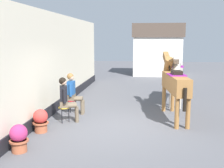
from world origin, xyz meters
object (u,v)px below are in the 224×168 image
object	(u,v)px
flower_planter_near	(19,138)
saddled_horse_far	(177,74)
seated_visitor_far	(73,91)
flower_planter_far	(41,120)
seated_visitor_near	(66,97)
saddled_horse_near	(175,82)

from	to	relation	value
flower_planter_near	saddled_horse_far	bearing A→B (deg)	53.25
flower_planter_near	seated_visitor_far	bearing A→B (deg)	83.53
seated_visitor_far	flower_planter_near	distance (m)	3.35
flower_planter_far	seated_visitor_near	bearing A→B (deg)	66.19
saddled_horse_far	flower_planter_near	size ratio (longest dim) A/B	4.67
seated_visitor_near	saddled_horse_near	xyz separation A→B (m)	(3.30, 0.88, 0.38)
saddled_horse_near	flower_planter_far	size ratio (longest dim) A/B	4.67
seated_visitor_near	flower_planter_near	bearing A→B (deg)	-100.00
flower_planter_near	flower_planter_far	distance (m)	1.35
saddled_horse_far	flower_planter_near	world-z (taller)	saddled_horse_far
seated_visitor_far	flower_planter_far	distance (m)	2.03
seated_visitor_far	saddled_horse_far	world-z (taller)	saddled_horse_far
saddled_horse_near	flower_planter_far	bearing A→B (deg)	-153.49
flower_planter_far	seated_visitor_far	bearing A→B (deg)	78.51
flower_planter_near	flower_planter_far	size ratio (longest dim) A/B	1.00
saddled_horse_far	seated_visitor_far	bearing A→B (deg)	-150.49
seated_visitor_near	seated_visitor_far	distance (m)	0.96
saddled_horse_far	flower_planter_near	bearing A→B (deg)	-126.75
seated_visitor_near	seated_visitor_far	world-z (taller)	same
seated_visitor_far	flower_planter_near	xyz separation A→B (m)	(-0.37, -3.29, -0.44)
seated_visitor_near	saddled_horse_far	distance (m)	4.69
flower_planter_far	saddled_horse_far	bearing A→B (deg)	44.85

